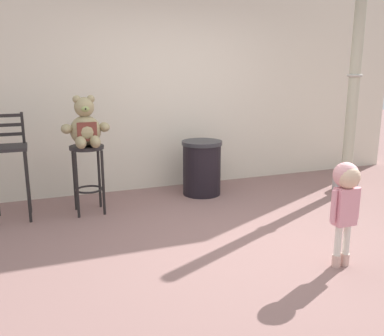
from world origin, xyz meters
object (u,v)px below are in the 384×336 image
(child_walking, at_px, (346,192))
(bar_chair_empty, at_px, (9,156))
(bar_stool_with_teddy, at_px, (88,165))
(trash_bin, at_px, (202,168))
(lamppost, at_px, (351,114))
(teddy_bear, at_px, (86,128))

(child_walking, height_order, bar_chair_empty, bar_chair_empty)
(bar_stool_with_teddy, xyz_separation_m, bar_chair_empty, (-0.83, 0.09, 0.15))
(bar_stool_with_teddy, distance_m, bar_chair_empty, 0.85)
(child_walking, relative_size, trash_bin, 1.25)
(trash_bin, height_order, lamppost, lamppost)
(teddy_bear, height_order, trash_bin, teddy_bear)
(trash_bin, bearing_deg, bar_chair_empty, -177.02)
(bar_stool_with_teddy, distance_m, trash_bin, 1.55)
(bar_stool_with_teddy, height_order, teddy_bear, teddy_bear)
(teddy_bear, height_order, lamppost, lamppost)
(child_walking, bearing_deg, teddy_bear, -118.55)
(lamppost, relative_size, bar_chair_empty, 2.28)
(teddy_bear, xyz_separation_m, bar_chair_empty, (-0.83, 0.12, -0.29))
(trash_bin, bearing_deg, child_walking, -82.52)
(child_walking, xyz_separation_m, bar_chair_empty, (-2.67, 2.27, 0.06))
(child_walking, xyz_separation_m, lamppost, (1.61, 1.81, 0.41))
(bar_stool_with_teddy, height_order, trash_bin, bar_stool_with_teddy)
(trash_bin, bearing_deg, bar_stool_with_teddy, -171.98)
(lamppost, bearing_deg, bar_chair_empty, 173.91)
(teddy_bear, height_order, bar_chair_empty, teddy_bear)
(bar_stool_with_teddy, relative_size, child_walking, 0.88)
(bar_stool_with_teddy, bearing_deg, child_walking, -49.93)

